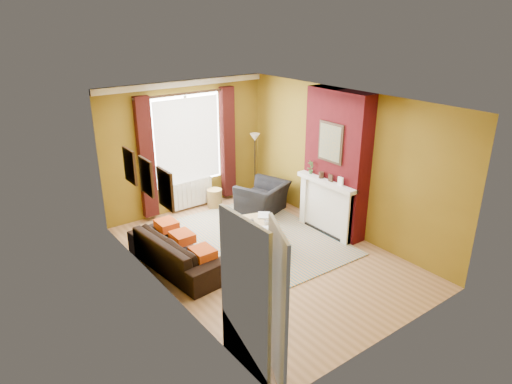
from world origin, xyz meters
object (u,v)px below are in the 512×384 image
sofa (178,251)px  wicker_stool (215,198)px  floor_lamp (255,147)px  coffee_table (261,226)px  armchair (263,198)px

sofa → wicker_stool: bearing=-51.5°
floor_lamp → coffee_table: bearing=-123.5°
sofa → coffee_table: sofa is taller
armchair → floor_lamp: size_ratio=0.67×
sofa → floor_lamp: 3.59m
sofa → floor_lamp: bearing=-64.6°
armchair → floor_lamp: floor_lamp is taller
coffee_table → floor_lamp: floor_lamp is taller
armchair → wicker_stool: 1.11m
sofa → floor_lamp: (2.97, 1.79, 0.90)m
armchair → coffee_table: (-0.86, -1.07, -0.02)m
sofa → armchair: 2.74m
sofa → wicker_stool: (1.87, 1.82, -0.09)m
wicker_stool → floor_lamp: floor_lamp is taller
armchair → sofa: bearing=-0.4°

